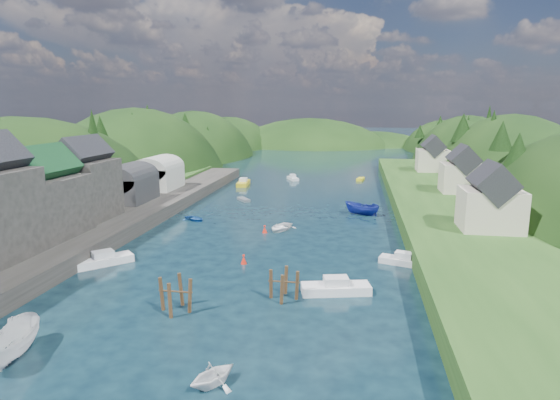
% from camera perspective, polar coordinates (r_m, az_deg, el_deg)
% --- Properties ---
extents(ground, '(600.00, 600.00, 0.00)m').
position_cam_1_polar(ground, '(89.38, 2.30, 0.24)').
color(ground, black).
rests_on(ground, ground).
extents(hillside_left, '(44.00, 245.56, 52.00)m').
position_cam_1_polar(hillside_left, '(127.66, -16.73, -0.52)').
color(hillside_left, black).
rests_on(hillside_left, ground).
extents(hillside_right, '(36.00, 245.56, 48.00)m').
position_cam_1_polar(hillside_right, '(119.73, 25.78, -1.65)').
color(hillside_right, black).
rests_on(hillside_right, ground).
extents(far_hills, '(103.00, 68.00, 44.00)m').
position_cam_1_polar(far_hills, '(213.11, 6.74, 3.77)').
color(far_hills, black).
rests_on(far_hills, ground).
extents(hill_trees, '(90.90, 151.58, 12.51)m').
position_cam_1_polar(hill_trees, '(103.23, 3.76, 7.93)').
color(hill_trees, black).
rests_on(hill_trees, ground).
extents(quay_left, '(12.00, 110.00, 2.00)m').
position_cam_1_polar(quay_left, '(68.73, -21.35, -3.11)').
color(quay_left, '#2D2B28').
rests_on(quay_left, ground).
extents(terrace_left_grass, '(12.00, 110.00, 2.50)m').
position_cam_1_polar(terrace_left_grass, '(72.46, -26.14, -2.58)').
color(terrace_left_grass, '#234719').
rests_on(terrace_left_grass, ground).
extents(quayside_buildings, '(8.00, 35.84, 12.90)m').
position_cam_1_polar(quayside_buildings, '(57.78, -30.32, -0.36)').
color(quayside_buildings, '#2D2B28').
rests_on(quayside_buildings, quay_left).
extents(boat_sheds, '(7.00, 21.00, 7.50)m').
position_cam_1_polar(boat_sheds, '(85.28, -16.27, 2.85)').
color(boat_sheds, '#2D2D30').
rests_on(boat_sheds, quay_left).
extents(terrace_right, '(16.00, 120.00, 2.40)m').
position_cam_1_polar(terrace_right, '(79.98, 19.44, -0.86)').
color(terrace_right, '#234719').
rests_on(terrace_right, ground).
extents(right_bank_cottages, '(9.00, 59.24, 8.41)m').
position_cam_1_polar(right_bank_cottages, '(87.84, 20.65, 3.18)').
color(right_bank_cottages, beige).
rests_on(right_bank_cottages, terrace_right).
extents(piling_cluster_near, '(3.01, 2.83, 3.57)m').
position_cam_1_polar(piling_cluster_near, '(41.76, -12.58, -11.55)').
color(piling_cluster_near, '#382314').
rests_on(piling_cluster_near, ground).
extents(piling_cluster_far, '(2.87, 2.71, 3.34)m').
position_cam_1_polar(piling_cluster_far, '(43.25, 0.47, -10.60)').
color(piling_cluster_far, '#382314').
rests_on(piling_cluster_far, ground).
extents(channel_buoy_near, '(0.70, 0.70, 1.10)m').
position_cam_1_polar(channel_buoy_near, '(52.65, -4.45, -7.26)').
color(channel_buoy_near, red).
rests_on(channel_buoy_near, ground).
extents(channel_buoy_far, '(0.70, 0.70, 1.10)m').
position_cam_1_polar(channel_buoy_far, '(64.99, -1.88, -3.60)').
color(channel_buoy_far, red).
rests_on(channel_buoy_far, ground).
extents(moored_boats, '(38.57, 90.09, 2.49)m').
position_cam_1_polar(moored_boats, '(59.45, -3.92, -4.83)').
color(moored_boats, '#19488D').
rests_on(moored_boats, ground).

